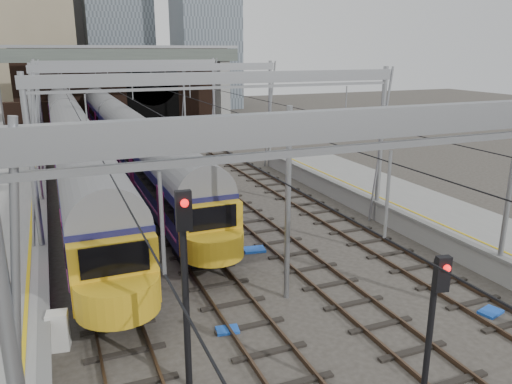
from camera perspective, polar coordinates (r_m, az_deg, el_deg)
name	(u,v)px	position (r m, az deg, el deg)	size (l,w,h in m)	color
ground	(312,324)	(17.24, 6.46, -14.73)	(160.00, 160.00, 0.00)	#38332D
tracks	(192,201)	(30.15, -7.34, -1.06)	(14.40, 80.00, 0.22)	#4C3828
overhead_line	(163,83)	(35.23, -10.58, 12.10)	(16.80, 80.00, 8.00)	gray
retaining_wall	(122,87)	(65.57, -15.02, 11.53)	(28.00, 2.75, 9.00)	#311E15
overbridge	(115,64)	(59.37, -15.79, 13.91)	(28.00, 3.00, 9.25)	gray
train_main	(114,123)	(47.86, -15.95, 7.63)	(2.58, 59.62, 4.51)	black
train_second	(72,140)	(38.93, -20.24, 5.64)	(2.77, 47.98, 4.77)	black
signal_near_left	(185,270)	(12.82, -8.12, -8.81)	(0.40, 0.49, 5.54)	black
signal_near_centre	(433,321)	(12.32, 19.59, -13.73)	(0.35, 0.45, 4.48)	black
relay_cabinet	(58,331)	(16.72, -21.67, -14.52)	(0.61, 0.51, 1.21)	silver
equip_cover_a	(227,330)	(16.76, -3.29, -15.46)	(0.73, 0.51, 0.09)	blue
equip_cover_b	(254,250)	(22.72, -0.21, -6.60)	(0.96, 0.68, 0.11)	blue
equip_cover_c	(491,312)	(19.49, 25.23, -12.29)	(0.81, 0.57, 0.09)	blue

